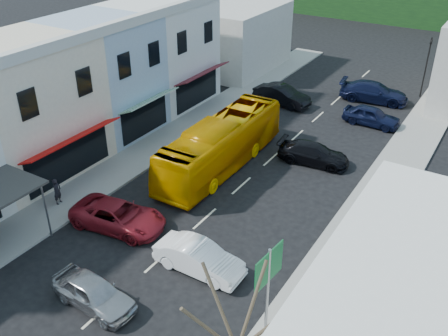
% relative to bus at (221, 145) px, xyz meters
% --- Properties ---
extents(ground, '(120.00, 120.00, 0.00)m').
position_rel_bus_xyz_m(ground, '(2.29, -9.40, -1.55)').
color(ground, black).
rests_on(ground, ground).
extents(sidewalk_left, '(3.00, 52.00, 0.15)m').
position_rel_bus_xyz_m(sidewalk_left, '(-5.21, 0.60, -1.48)').
color(sidewalk_left, gray).
rests_on(sidewalk_left, ground).
extents(sidewalk_right, '(3.00, 52.00, 0.15)m').
position_rel_bus_xyz_m(sidewalk_right, '(9.79, 0.60, -1.48)').
color(sidewalk_right, gray).
rests_on(sidewalk_right, ground).
extents(shopfront_row, '(8.25, 30.00, 8.00)m').
position_rel_bus_xyz_m(shopfront_row, '(-10.21, -4.40, 2.45)').
color(shopfront_row, white).
rests_on(shopfront_row, ground).
extents(distant_block_left, '(8.00, 10.00, 6.00)m').
position_rel_bus_xyz_m(distant_block_left, '(-9.71, 17.60, 1.45)').
color(distant_block_left, '#B7B2A8').
rests_on(distant_block_left, ground).
extents(bus, '(2.65, 11.63, 3.10)m').
position_rel_bus_xyz_m(bus, '(0.00, 0.00, 0.00)').
color(bus, '#D69000').
rests_on(bus, ground).
extents(car_silver, '(4.50, 2.06, 1.40)m').
position_rel_bus_xyz_m(car_silver, '(1.78, -13.20, -0.85)').
color(car_silver, '#A1A1A5').
rests_on(car_silver, ground).
extents(car_white, '(4.41, 1.82, 1.40)m').
position_rel_bus_xyz_m(car_white, '(4.37, -9.01, -0.85)').
color(car_white, white).
rests_on(car_white, ground).
extents(car_red, '(4.81, 2.50, 1.40)m').
position_rel_bus_xyz_m(car_red, '(-1.15, -8.40, -0.85)').
color(car_red, maroon).
rests_on(car_red, ground).
extents(car_black_near, '(4.67, 2.31, 1.40)m').
position_rel_bus_xyz_m(car_black_near, '(4.83, 3.51, -0.85)').
color(car_black_near, black).
rests_on(car_black_near, ground).
extents(car_navy_mid, '(4.44, 1.91, 1.40)m').
position_rel_bus_xyz_m(car_navy_mid, '(6.22, 11.32, -0.85)').
color(car_navy_mid, black).
rests_on(car_navy_mid, ground).
extents(car_black_far, '(4.55, 2.22, 1.40)m').
position_rel_bus_xyz_m(car_black_far, '(-1.29, 11.43, -0.85)').
color(car_black_far, black).
rests_on(car_black_far, ground).
extents(car_navy_far, '(4.71, 2.45, 1.40)m').
position_rel_bus_xyz_m(car_navy_far, '(4.93, 16.07, -0.85)').
color(car_navy_far, black).
rests_on(car_navy_far, ground).
extents(pedestrian_left, '(0.53, 0.68, 1.70)m').
position_rel_bus_xyz_m(pedestrian_left, '(-5.44, -8.61, -0.55)').
color(pedestrian_left, black).
rests_on(pedestrian_left, sidewalk_left).
extents(direction_sign, '(0.56, 1.90, 4.14)m').
position_rel_bus_xyz_m(direction_sign, '(8.69, -10.58, 0.52)').
color(direction_sign, '#0E5528').
rests_on(direction_sign, ground).
extents(traffic_signal, '(1.22, 1.37, 5.09)m').
position_rel_bus_xyz_m(traffic_signal, '(8.09, 19.20, 0.99)').
color(traffic_signal, black).
rests_on(traffic_signal, ground).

